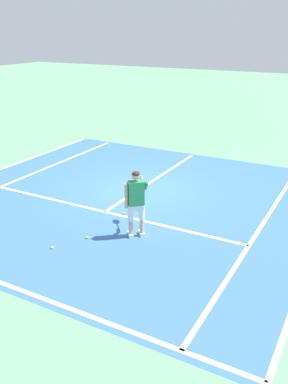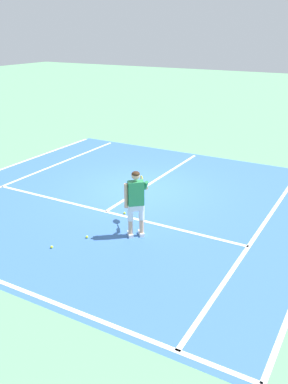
{
  "view_description": "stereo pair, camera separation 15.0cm",
  "coord_description": "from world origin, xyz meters",
  "px_view_note": "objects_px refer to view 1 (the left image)",
  "views": [
    {
      "loc": [
        6.13,
        -10.89,
        4.85
      ],
      "look_at": [
        1.51,
        -2.44,
        1.05
      ],
      "focal_mm": 39.01,
      "sensor_mm": 36.0,
      "label": 1
    },
    {
      "loc": [
        6.26,
        -10.82,
        4.85
      ],
      "look_at": [
        1.51,
        -2.44,
        1.05
      ],
      "focal_mm": 39.01,
      "sensor_mm": 36.0,
      "label": 2
    }
  ],
  "objects_px": {
    "tennis_player": "(136,199)",
    "tennis_ball_by_baseline": "(52,248)",
    "tennis_ball_near_feet": "(87,237)",
    "tennis_ball_mid_court": "(124,213)"
  },
  "relations": [
    {
      "from": "tennis_player",
      "to": "tennis_ball_by_baseline",
      "type": "xyz_separation_m",
      "value": [
        -1.41,
        -1.54,
        -0.96
      ]
    },
    {
      "from": "tennis_ball_near_feet",
      "to": "tennis_ball_mid_court",
      "type": "xyz_separation_m",
      "value": [
        0.05,
        1.67,
        0.0
      ]
    },
    {
      "from": "tennis_player",
      "to": "tennis_ball_mid_court",
      "type": "relative_size",
      "value": 25.95
    },
    {
      "from": "tennis_player",
      "to": "tennis_ball_mid_court",
      "type": "height_order",
      "value": "tennis_player"
    },
    {
      "from": "tennis_ball_mid_court",
      "to": "tennis_ball_by_baseline",
      "type": "bearing_deg",
      "value": -100.66
    },
    {
      "from": "tennis_ball_near_feet",
      "to": "tennis_ball_by_baseline",
      "type": "bearing_deg",
      "value": -117.11
    },
    {
      "from": "tennis_ball_near_feet",
      "to": "tennis_player",
      "type": "bearing_deg",
      "value": 35.98
    },
    {
      "from": "tennis_player",
      "to": "tennis_ball_by_baseline",
      "type": "height_order",
      "value": "tennis_player"
    },
    {
      "from": "tennis_ball_by_baseline",
      "to": "tennis_ball_mid_court",
      "type": "bearing_deg",
      "value": 79.34
    },
    {
      "from": "tennis_ball_near_feet",
      "to": "tennis_ball_mid_court",
      "type": "bearing_deg",
      "value": 88.29
    }
  ]
}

